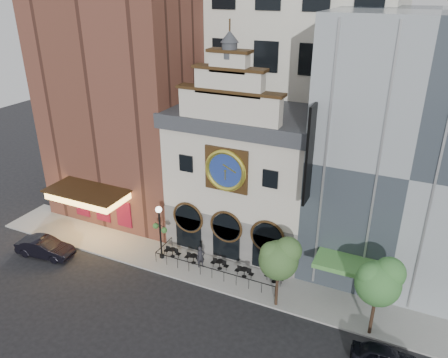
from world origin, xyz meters
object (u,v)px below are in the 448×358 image
bistro_0 (172,252)px  bistro_2 (220,264)px  bistro_3 (244,272)px  bistro_1 (193,258)px  tree_right (379,280)px  bistro_4 (274,277)px  car_left (45,247)px  pedestrian (201,257)px  tree_left (280,257)px  lamppost (160,227)px  car_right (385,357)px

bistro_0 → bistro_2: 4.46m
bistro_3 → bistro_1: bearing=-179.1°
bistro_3 → tree_right: (10.11, -2.01, 3.85)m
bistro_2 → bistro_4: size_ratio=1.00×
car_left → pedestrian: 13.74m
bistro_4 → pedestrian: 6.27m
bistro_4 → tree_left: tree_left is taller
bistro_4 → lamppost: (-9.89, -0.90, 2.59)m
bistro_0 → bistro_3: 6.71m
car_left → tree_right: tree_right is taller
bistro_1 → tree_left: bearing=-13.5°
lamppost → tree_right: size_ratio=0.84×
bistro_1 → bistro_2: 2.36m
bistro_2 → car_right: 14.24m
bistro_3 → tree_right: bearing=-11.3°
bistro_0 → tree_right: 17.37m
bistro_4 → tree_right: tree_right is taller
tree_left → bistro_4: bearing=113.3°
bistro_1 → car_left: 13.03m
car_left → lamppost: 10.47m
bistro_0 → tree_left: (10.15, -2.00, 3.66)m
bistro_1 → pedestrian: size_ratio=0.84×
bistro_3 → car_left: size_ratio=0.31×
lamppost → car_left: bearing=-141.2°
lamppost → tree_left: 11.08m
bistro_0 → lamppost: bearing=-147.9°
bistro_1 → tree_left: size_ratio=0.28×
tree_left → car_left: bearing=-173.4°
tree_right → pedestrian: bearing=172.7°
bistro_4 → tree_right: (7.70, -2.41, 3.85)m
bistro_4 → bistro_2: bearing=-176.7°
pedestrian → bistro_2: bearing=-34.6°
bistro_2 → bistro_0: bearing=-178.1°
pedestrian → bistro_4: bearing=-42.0°
bistro_1 → bistro_3: (4.61, 0.08, 0.00)m
bistro_1 → bistro_4: size_ratio=1.00×
bistro_0 → pedestrian: 2.94m
bistro_3 → tree_right: 11.00m
bistro_3 → car_right: 12.07m
bistro_3 → lamppost: size_ratio=0.32×
bistro_2 → car_right: (13.50, -4.53, 0.08)m
bistro_3 → bistro_4: same height
bistro_3 → car_left: (-16.91, -4.38, 0.22)m
bistro_1 → bistro_3: bearing=0.9°
bistro_2 → bistro_3: 2.26m
pedestrian → bistro_0: bearing=127.8°
bistro_4 → tree_right: size_ratio=0.27×
bistro_3 → tree_right: tree_right is taller
bistro_2 → pedestrian: 1.67m
bistro_1 → pedestrian: pedestrian is taller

